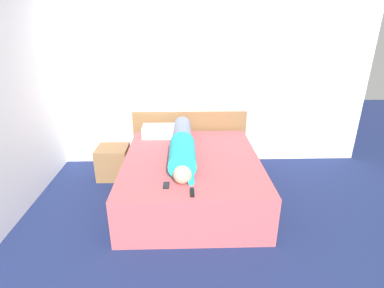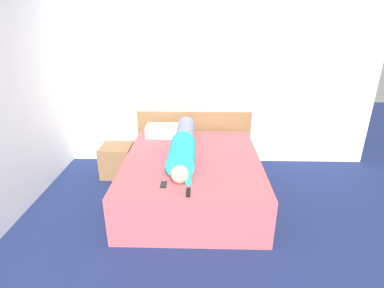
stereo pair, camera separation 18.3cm
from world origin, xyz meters
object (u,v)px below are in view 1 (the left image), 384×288
at_px(pillow_near_headboard, 162,131).
at_px(tv_remote, 192,192).
at_px(nightstand, 113,162).
at_px(person_lying, 182,146).
at_px(bed, 192,178).
at_px(cell_phone, 166,185).

relative_size(pillow_near_headboard, tv_remote, 3.82).
xyz_separation_m(nightstand, person_lying, (1.03, -0.55, 0.48)).
bearing_deg(bed, pillow_near_headboard, 118.54).
bearing_deg(bed, person_lying, 152.88).
xyz_separation_m(nightstand, pillow_near_headboard, (0.73, 0.17, 0.42)).
xyz_separation_m(person_lying, pillow_near_headboard, (-0.31, 0.72, -0.06)).
bearing_deg(person_lying, tv_remote, -83.77).
height_order(bed, cell_phone, cell_phone).
height_order(bed, person_lying, person_lying).
height_order(person_lying, pillow_near_headboard, person_lying).
relative_size(bed, pillow_near_headboard, 3.48).
relative_size(bed, cell_phone, 15.34).
bearing_deg(bed, nightstand, 152.23).
bearing_deg(bed, tv_remote, -91.19).
distance_m(nightstand, cell_phone, 1.60).
xyz_separation_m(bed, tv_remote, (-0.02, -0.85, 0.30)).
bearing_deg(tv_remote, person_lying, 96.23).
xyz_separation_m(nightstand, cell_phone, (0.86, -1.30, 0.34)).
height_order(pillow_near_headboard, cell_phone, pillow_near_headboard).
height_order(bed, pillow_near_headboard, pillow_near_headboard).
relative_size(nightstand, pillow_near_headboard, 0.82).
distance_m(pillow_near_headboard, cell_phone, 1.48).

